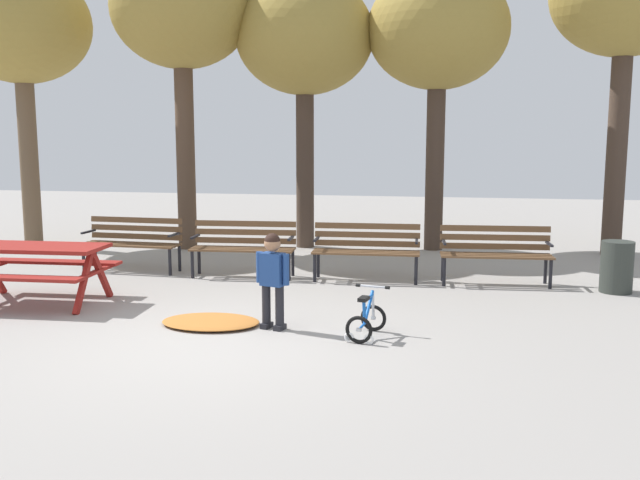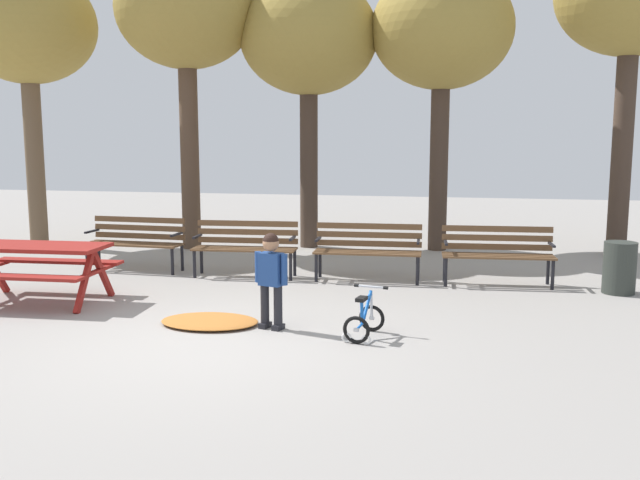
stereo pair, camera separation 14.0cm
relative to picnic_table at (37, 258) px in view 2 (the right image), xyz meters
name	(u,v)px [view 2 (the right image)]	position (x,y,z in m)	size (l,w,h in m)	color
ground	(205,342)	(2.78, -1.30, -0.59)	(36.00, 36.00, 0.00)	gray
picnic_table	(37,258)	(0.00, 0.00, 0.00)	(1.85, 1.41, 0.79)	maroon
park_bench_far_left	(136,239)	(0.27, 2.33, -0.08)	(1.62, 0.53, 0.85)	brown
park_bench_left	(246,244)	(2.16, 2.20, -0.08)	(1.62, 0.55, 0.85)	brown
park_bench_right	(368,247)	(4.07, 2.25, -0.08)	(1.62, 0.52, 0.85)	brown
park_bench_far_right	(497,250)	(5.96, 2.31, -0.08)	(1.63, 0.56, 0.85)	brown
child_standing	(271,273)	(3.34, -0.65, 0.06)	(0.40, 0.23, 1.10)	black
kids_bicycle	(364,319)	(4.42, -0.79, -0.39)	(0.45, 0.61, 0.54)	black
leaf_pile	(210,321)	(2.58, -0.60, -0.56)	(1.15, 0.80, 0.07)	#B26B2D
trash_bin	(619,268)	(7.60, 2.04, -0.23)	(0.44, 0.44, 0.72)	#2D332D
tree_far_left	(27,29)	(-2.75, 4.32, 3.57)	(2.60, 2.60, 5.33)	brown
tree_left	(186,13)	(0.33, 4.62, 3.81)	(2.60, 2.60, 5.58)	brown
tree_center	(309,39)	(2.53, 5.20, 3.36)	(2.60, 2.60, 5.11)	#423328
tree_right	(442,32)	(5.00, 5.33, 3.44)	(2.60, 2.60, 5.19)	#423328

